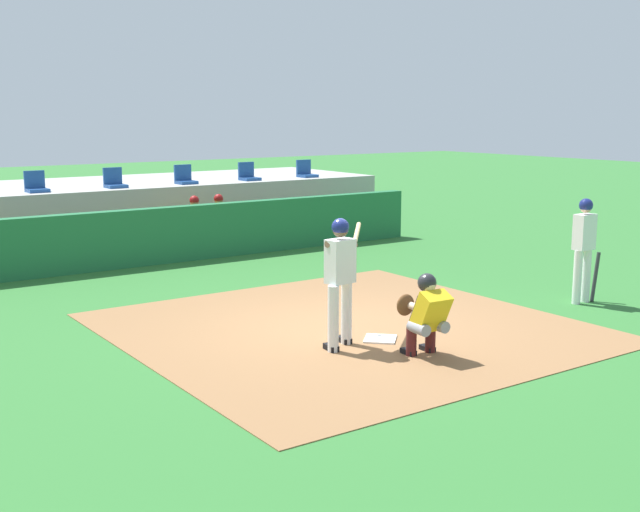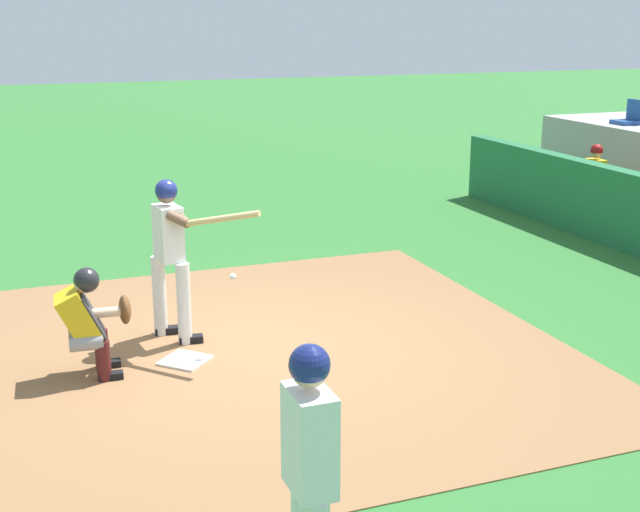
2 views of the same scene
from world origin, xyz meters
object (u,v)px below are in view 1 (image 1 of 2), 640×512
stadium_seat_2 (36,186)px  stadium_seat_3 (115,182)px  stadium_seat_6 (306,172)px  stadium_seat_4 (185,178)px  batter_at_plate (341,274)px  on_deck_batter (584,244)px  stadium_seat_5 (248,175)px  dugout_player_1 (197,223)px  catcher_crouched (425,312)px  home_plate (380,339)px  dugout_player_2 (221,221)px

stadium_seat_2 → stadium_seat_3: (1.86, 0.00, 0.00)m
stadium_seat_6 → stadium_seat_4: bearing=180.0°
batter_at_plate → stadium_seat_2: 10.22m
on_deck_batter → stadium_seat_5: size_ratio=3.72×
dugout_player_1 → catcher_crouched: bearing=-97.3°
stadium_seat_2 → stadium_seat_5: 5.57m
stadium_seat_2 → stadium_seat_5: (5.57, 0.00, 0.00)m
batter_at_plate → stadium_seat_4: (2.53, 10.14, 0.50)m
on_deck_batter → stadium_seat_6: bearing=82.8°
home_plate → dugout_player_1: 8.25m
stadium_seat_5 → stadium_seat_6: size_ratio=1.00×
stadium_seat_3 → stadium_seat_6: same height
dugout_player_1 → stadium_seat_5: bearing=38.7°
stadium_seat_2 → stadium_seat_3: bearing=0.0°
dugout_player_2 → stadium_seat_2: bearing=150.9°
home_plate → dugout_player_1: dugout_player_1 is taller
stadium_seat_4 → stadium_seat_5: bearing=0.0°
catcher_crouched → stadium_seat_5: (3.71, 11.10, 0.93)m
home_plate → stadium_seat_5: 10.94m
dugout_player_1 → batter_at_plate: bearing=-102.9°
stadium_seat_6 → stadium_seat_5: bearing=180.0°
stadium_seat_4 → on_deck_batter: bearing=-77.0°
batter_at_plate → stadium_seat_6: bearing=58.4°
catcher_crouched → dugout_player_2: 9.24m
dugout_player_2 → stadium_seat_3: (-1.80, 2.03, 0.86)m
stadium_seat_2 → catcher_crouched: bearing=-80.5°
dugout_player_2 → home_plate: bearing=-102.5°
dugout_player_2 → batter_at_plate: bearing=-107.0°
stadium_seat_4 → home_plate: bearing=-100.3°
on_deck_batter → stadium_seat_3: 11.20m
dugout_player_2 → stadium_seat_4: size_ratio=2.71×
batter_at_plate → dugout_player_2: 8.48m
dugout_player_1 → stadium_seat_3: stadium_seat_3 is taller
stadium_seat_3 → stadium_seat_2: bearing=180.0°
stadium_seat_4 → stadium_seat_2: bearing=180.0°
stadium_seat_6 → stadium_seat_3: bearing=180.0°
home_plate → stadium_seat_4: bearing=79.7°
batter_at_plate → dugout_player_2: batter_at_plate is taller
stadium_seat_2 → stadium_seat_6: 7.43m
stadium_seat_2 → on_deck_batter: bearing=-59.4°
on_deck_batter → stadium_seat_4: size_ratio=3.72×
stadium_seat_3 → stadium_seat_4: size_ratio=1.00×
batter_at_plate → on_deck_batter: 4.94m
home_plate → batter_at_plate: bearing=176.7°
home_plate → stadium_seat_3: bearing=90.0°
catcher_crouched → dugout_player_1: dugout_player_1 is taller
batter_at_plate → stadium_seat_3: (0.68, 10.14, 0.50)m
batter_at_plate → stadium_seat_5: stadium_seat_5 is taller
dugout_player_2 → stadium_seat_3: stadium_seat_3 is taller
stadium_seat_4 → stadium_seat_6: bearing=0.0°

